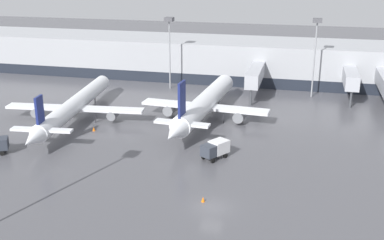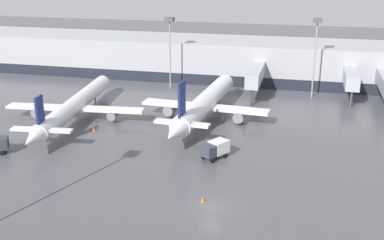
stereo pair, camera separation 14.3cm
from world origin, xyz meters
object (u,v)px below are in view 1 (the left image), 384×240
(parked_jet_1, at_px, (75,105))
(apron_light_mast_0, at_px, (316,34))
(traffic_cone_3, at_px, (94,129))
(service_truck_0, at_px, (215,148))
(apron_light_mast_6, at_px, (169,32))
(parked_jet_2, at_px, (204,103))
(traffic_cone_4, at_px, (242,111))
(traffic_cone_2, at_px, (203,199))

(parked_jet_1, xyz_separation_m, apron_light_mast_0, (40.30, 24.93, 10.05))
(traffic_cone_3, bearing_deg, apron_light_mast_0, 40.12)
(service_truck_0, xyz_separation_m, traffic_cone_3, (-21.65, 6.53, -1.20))
(apron_light_mast_6, bearing_deg, service_truck_0, -64.68)
(parked_jet_2, height_order, traffic_cone_4, parked_jet_2)
(apron_light_mast_0, bearing_deg, parked_jet_1, -148.26)
(parked_jet_1, height_order, traffic_cone_4, parked_jet_1)
(parked_jet_1, distance_m, apron_light_mast_0, 48.44)
(parked_jet_1, xyz_separation_m, traffic_cone_4, (27.92, 10.78, -2.31))
(apron_light_mast_0, bearing_deg, apron_light_mast_6, -179.56)
(traffic_cone_2, bearing_deg, apron_light_mast_0, 76.01)
(traffic_cone_4, relative_size, apron_light_mast_0, 0.05)
(traffic_cone_3, relative_size, traffic_cone_4, 0.87)
(apron_light_mast_6, bearing_deg, traffic_cone_3, -99.32)
(service_truck_0, distance_m, traffic_cone_3, 22.64)
(parked_jet_1, relative_size, apron_light_mast_0, 2.42)
(apron_light_mast_6, bearing_deg, traffic_cone_4, -38.23)
(parked_jet_1, relative_size, apron_light_mast_6, 2.51)
(parked_jet_1, bearing_deg, traffic_cone_4, -75.01)
(traffic_cone_4, bearing_deg, service_truck_0, -92.11)
(service_truck_0, relative_size, apron_light_mast_0, 0.29)
(service_truck_0, distance_m, apron_light_mast_6, 40.89)
(apron_light_mast_0, bearing_deg, traffic_cone_3, -139.88)
(parked_jet_2, relative_size, traffic_cone_3, 55.91)
(traffic_cone_2, bearing_deg, service_truck_0, 94.52)
(traffic_cone_4, bearing_deg, parked_jet_2, -138.36)
(parked_jet_1, distance_m, service_truck_0, 29.27)
(service_truck_0, xyz_separation_m, traffic_cone_4, (0.80, 21.73, -1.15))
(parked_jet_2, xyz_separation_m, apron_light_mast_6, (-11.75, 19.18, 9.35))
(traffic_cone_2, bearing_deg, parked_jet_2, 101.79)
(parked_jet_1, xyz_separation_m, traffic_cone_2, (28.14, -23.89, -2.38))
(traffic_cone_2, bearing_deg, parked_jet_1, 139.67)
(service_truck_0, relative_size, traffic_cone_3, 6.90)
(parked_jet_2, bearing_deg, service_truck_0, -158.70)
(parked_jet_1, distance_m, traffic_cone_4, 30.02)
(traffic_cone_3, height_order, apron_light_mast_0, apron_light_mast_0)
(service_truck_0, relative_size, traffic_cone_2, 7.27)
(parked_jet_1, xyz_separation_m, traffic_cone_3, (5.47, -4.42, -2.37))
(apron_light_mast_0, height_order, apron_light_mast_6, apron_light_mast_0)
(apron_light_mast_6, bearing_deg, parked_jet_1, -112.54)
(traffic_cone_3, height_order, traffic_cone_4, traffic_cone_4)
(apron_light_mast_0, distance_m, apron_light_mast_6, 30.06)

